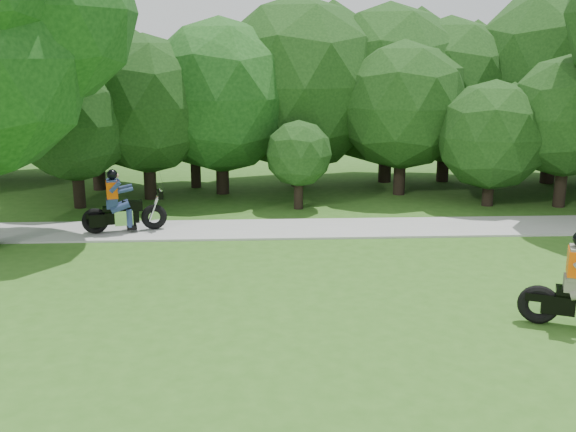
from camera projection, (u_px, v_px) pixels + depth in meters
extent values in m
plane|color=#2F5C1A|center=(431.00, 344.00, 11.58)|extent=(100.00, 100.00, 0.00)
cube|color=gray|center=(361.00, 228.00, 19.33)|extent=(60.00, 2.20, 0.06)
cylinder|color=black|center=(385.00, 160.00, 26.41)|extent=(0.53, 0.53, 1.80)
sphere|color=black|center=(388.00, 86.00, 25.68)|extent=(6.51, 6.51, 6.51)
cylinder|color=black|center=(549.00, 161.00, 26.19)|extent=(0.57, 0.57, 1.80)
sphere|color=black|center=(557.00, 79.00, 25.40)|extent=(7.34, 7.34, 7.34)
cylinder|color=black|center=(488.00, 188.00, 22.23)|extent=(0.39, 0.39, 1.21)
sphere|color=black|center=(492.00, 136.00, 21.79)|extent=(3.78, 3.78, 3.78)
cylinder|color=black|center=(196.00, 167.00, 25.31)|extent=(0.40, 0.40, 1.66)
sphere|color=black|center=(194.00, 113.00, 24.80)|extent=(3.94, 3.94, 3.94)
cylinder|color=black|center=(561.00, 182.00, 21.99)|extent=(0.41, 0.41, 1.75)
sphere|color=black|center=(568.00, 117.00, 21.46)|extent=(4.14, 4.14, 4.14)
cylinder|color=black|center=(400.00, 171.00, 23.98)|extent=(0.44, 0.44, 1.78)
sphere|color=black|center=(402.00, 106.00, 23.39)|extent=(4.74, 4.74, 4.74)
cylinder|color=black|center=(99.00, 167.00, 24.83)|extent=(0.48, 0.48, 1.80)
sphere|color=black|center=(93.00, 95.00, 24.16)|extent=(5.68, 5.68, 5.68)
cylinder|color=black|center=(61.00, 156.00, 27.57)|extent=(0.52, 0.52, 1.80)
sphere|color=black|center=(55.00, 86.00, 26.86)|extent=(6.31, 6.31, 6.31)
cylinder|color=black|center=(299.00, 192.00, 21.77)|extent=(0.31, 0.31, 1.16)
sphere|color=black|center=(299.00, 154.00, 21.46)|extent=(2.26, 2.26, 2.26)
cylinder|color=black|center=(222.00, 170.00, 24.13)|extent=(0.48, 0.48, 1.80)
sphere|color=#144012|center=(221.00, 96.00, 23.47)|extent=(5.68, 5.68, 5.68)
cylinder|color=black|center=(150.00, 174.00, 23.22)|extent=(0.45, 0.45, 1.80)
sphere|color=black|center=(146.00, 105.00, 22.62)|extent=(4.92, 4.92, 4.92)
cylinder|color=black|center=(443.00, 160.00, 26.55)|extent=(0.49, 0.49, 1.80)
sphere|color=black|center=(447.00, 91.00, 25.88)|extent=(5.89, 5.89, 5.89)
cylinder|color=black|center=(79.00, 185.00, 21.88)|extent=(0.40, 0.40, 1.61)
sphere|color=black|center=(74.00, 123.00, 21.37)|extent=(4.01, 4.01, 4.01)
cylinder|color=black|center=(298.00, 164.00, 25.57)|extent=(0.54, 0.54, 1.80)
sphere|color=black|center=(298.00, 85.00, 24.82)|extent=(6.75, 6.75, 6.75)
sphere|color=#144012|center=(39.00, 11.00, 16.73)|extent=(5.12, 5.12, 5.12)
torus|color=black|center=(538.00, 304.00, 12.38)|extent=(0.81, 0.51, 0.78)
cube|color=black|center=(572.00, 291.00, 12.11)|extent=(0.67, 0.56, 0.11)
cube|color=#606350|center=(573.00, 283.00, 12.07)|extent=(0.47, 0.52, 0.27)
torus|color=black|center=(95.00, 221.00, 18.50)|extent=(0.79, 0.39, 0.76)
torus|color=black|center=(154.00, 217.00, 18.97)|extent=(0.79, 0.39, 0.76)
cube|color=black|center=(118.00, 218.00, 18.66)|extent=(1.24, 0.54, 0.35)
cube|color=silver|center=(124.00, 217.00, 18.71)|extent=(0.59, 0.48, 0.43)
cube|color=black|center=(133.00, 206.00, 18.71)|extent=(0.62, 0.45, 0.28)
cube|color=black|center=(112.00, 208.00, 18.56)|extent=(0.63, 0.47, 0.11)
cylinder|color=silver|center=(155.00, 204.00, 18.89)|extent=(0.43, 0.15, 0.97)
cylinder|color=silver|center=(161.00, 188.00, 18.83)|extent=(0.20, 0.68, 0.04)
cube|color=black|center=(97.00, 221.00, 18.28)|extent=(0.47, 0.23, 0.37)
cube|color=black|center=(97.00, 217.00, 18.72)|extent=(0.47, 0.23, 0.37)
cube|color=navy|center=(112.00, 203.00, 18.52)|extent=(0.41, 0.48, 0.26)
cube|color=navy|center=(112.00, 190.00, 18.43)|extent=(0.38, 0.51, 0.61)
cube|color=#EE5004|center=(112.00, 189.00, 18.43)|extent=(0.42, 0.56, 0.48)
sphere|color=black|center=(112.00, 175.00, 18.33)|extent=(0.30, 0.30, 0.30)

